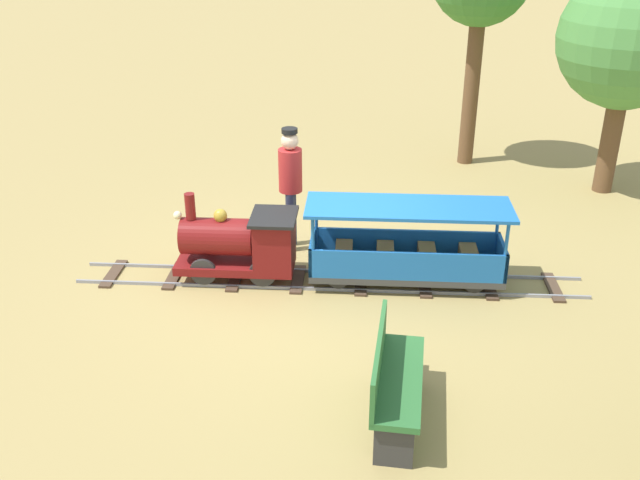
% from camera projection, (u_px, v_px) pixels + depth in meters
% --- Properties ---
extents(ground_plane, '(60.00, 60.00, 0.00)m').
position_uv_depth(ground_plane, '(319.00, 281.00, 8.50)').
color(ground_plane, '#A38C51').
extents(track, '(0.69, 6.05, 0.04)m').
position_uv_depth(track, '(329.00, 280.00, 8.48)').
color(track, gray).
rests_on(track, ground_plane).
extents(locomotive, '(0.65, 1.45, 1.05)m').
position_uv_depth(locomotive, '(241.00, 243.00, 8.34)').
color(locomotive, maroon).
rests_on(locomotive, ground_plane).
extents(passenger_car, '(0.75, 2.35, 0.97)m').
position_uv_depth(passenger_car, '(406.00, 252.00, 8.26)').
color(passenger_car, '#3F3F3F').
rests_on(passenger_car, ground_plane).
extents(conductor_person, '(0.30, 0.30, 1.62)m').
position_uv_depth(conductor_person, '(290.00, 179.00, 8.93)').
color(conductor_person, '#282D47').
rests_on(conductor_person, ground_plane).
extents(park_bench, '(1.33, 0.52, 0.82)m').
position_uv_depth(park_bench, '(393.00, 379.00, 6.06)').
color(park_bench, '#2D6B33').
rests_on(park_bench, ground_plane).
extents(oak_tree_distant, '(2.04, 2.04, 3.37)m').
position_uv_depth(oak_tree_distant, '(629.00, 40.00, 10.19)').
color(oak_tree_distant, brown).
rests_on(oak_tree_distant, ground_plane).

